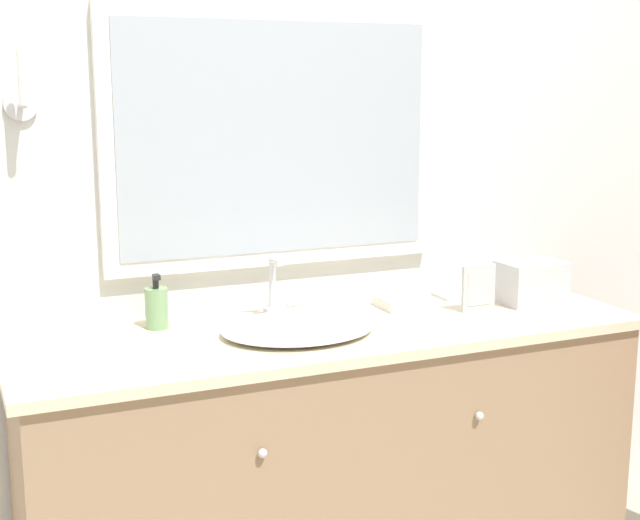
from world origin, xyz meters
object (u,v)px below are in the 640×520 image
at_px(soap_bottle, 157,307).
at_px(appliance_box, 531,282).
at_px(picture_frame, 479,288).
at_px(sink_basin, 297,326).

height_order(soap_bottle, appliance_box, soap_bottle).
bearing_deg(appliance_box, soap_bottle, 171.23).
xyz_separation_m(soap_bottle, appliance_box, (1.18, -0.18, 0.00)).
bearing_deg(picture_frame, soap_bottle, 168.11).
height_order(sink_basin, soap_bottle, sink_basin).
bearing_deg(soap_bottle, picture_frame, -11.89).
bearing_deg(picture_frame, appliance_box, 5.56).
distance_m(appliance_box, picture_frame, 0.22).
distance_m(soap_bottle, appliance_box, 1.19).
height_order(sink_basin, picture_frame, sink_basin).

